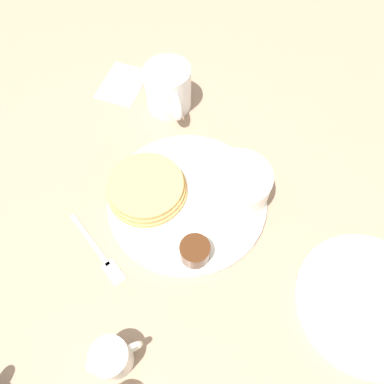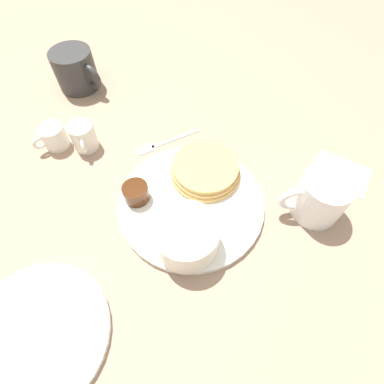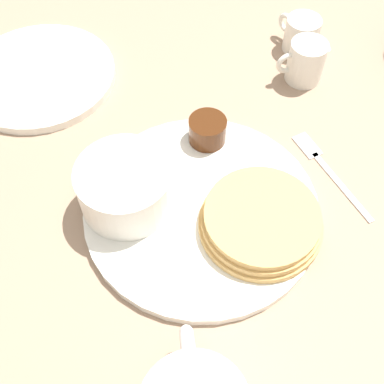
{
  "view_description": "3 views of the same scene",
  "coord_description": "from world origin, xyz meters",
  "px_view_note": "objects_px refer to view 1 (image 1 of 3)",
  "views": [
    {
      "loc": [
        -0.28,
        -0.09,
        0.55
      ],
      "look_at": [
        0.01,
        -0.01,
        0.02
      ],
      "focal_mm": 35.0,
      "sensor_mm": 36.0,
      "label": 1
    },
    {
      "loc": [
        0.13,
        -0.25,
        0.47
      ],
      "look_at": [
        0.0,
        -0.0,
        0.05
      ],
      "focal_mm": 28.0,
      "sensor_mm": 36.0,
      "label": 2
    },
    {
      "loc": [
        0.26,
        0.12,
        0.46
      ],
      "look_at": [
        -0.0,
        -0.01,
        0.03
      ],
      "focal_mm": 45.0,
      "sensor_mm": 36.0,
      "label": 3
    }
  ],
  "objects_px": {
    "plate": "(187,200)",
    "coffee_mug": "(169,89)",
    "fork": "(101,255)",
    "creamer_pitcher_near": "(113,358)",
    "bowl": "(238,184)"
  },
  "relations": [
    {
      "from": "plate",
      "to": "coffee_mug",
      "type": "height_order",
      "value": "coffee_mug"
    },
    {
      "from": "plate",
      "to": "fork",
      "type": "relative_size",
      "value": 2.1
    },
    {
      "from": "creamer_pitcher_near",
      "to": "coffee_mug",
      "type": "bearing_deg",
      "value": 8.26
    },
    {
      "from": "coffee_mug",
      "to": "fork",
      "type": "relative_size",
      "value": 0.86
    },
    {
      "from": "coffee_mug",
      "to": "creamer_pitcher_near",
      "type": "bearing_deg",
      "value": -171.74
    },
    {
      "from": "bowl",
      "to": "creamer_pitcher_near",
      "type": "distance_m",
      "value": 0.31
    },
    {
      "from": "coffee_mug",
      "to": "fork",
      "type": "distance_m",
      "value": 0.33
    },
    {
      "from": "bowl",
      "to": "creamer_pitcher_near",
      "type": "bearing_deg",
      "value": 160.79
    },
    {
      "from": "bowl",
      "to": "creamer_pitcher_near",
      "type": "relative_size",
      "value": 1.73
    },
    {
      "from": "plate",
      "to": "coffee_mug",
      "type": "bearing_deg",
      "value": 24.9
    },
    {
      "from": "bowl",
      "to": "coffee_mug",
      "type": "distance_m",
      "value": 0.24
    },
    {
      "from": "plate",
      "to": "bowl",
      "type": "xyz_separation_m",
      "value": [
        0.03,
        -0.08,
        0.04
      ]
    },
    {
      "from": "coffee_mug",
      "to": "creamer_pitcher_near",
      "type": "relative_size",
      "value": 1.81
    },
    {
      "from": "coffee_mug",
      "to": "creamer_pitcher_near",
      "type": "distance_m",
      "value": 0.46
    },
    {
      "from": "creamer_pitcher_near",
      "to": "fork",
      "type": "height_order",
      "value": "creamer_pitcher_near"
    }
  ]
}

